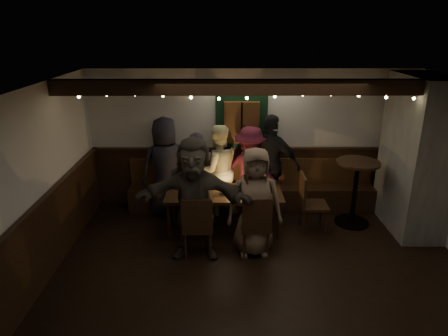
{
  "coord_description": "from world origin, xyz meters",
  "views": [
    {
      "loc": [
        -0.56,
        -4.73,
        3.33
      ],
      "look_at": [
        -0.52,
        1.6,
        1.05
      ],
      "focal_mm": 32.0,
      "sensor_mm": 36.0,
      "label": 1
    }
  ],
  "objects_px": {
    "person_d": "(250,171)",
    "person_b": "(196,174)",
    "person_f": "(194,199)",
    "chair_end": "(308,200)",
    "dining_table": "(224,196)",
    "person_c": "(218,170)",
    "high_top": "(356,185)",
    "chair_near_right": "(256,223)",
    "person_g": "(255,202)",
    "chair_near_left": "(198,224)",
    "person_a": "(166,167)",
    "person_e": "(271,165)"
  },
  "relations": [
    {
      "from": "person_b",
      "to": "chair_end",
      "type": "bearing_deg",
      "value": 158.21
    },
    {
      "from": "dining_table",
      "to": "chair_end",
      "type": "distance_m",
      "value": 1.42
    },
    {
      "from": "dining_table",
      "to": "person_g",
      "type": "xyz_separation_m",
      "value": [
        0.45,
        -0.72,
        0.21
      ]
    },
    {
      "from": "person_b",
      "to": "person_d",
      "type": "xyz_separation_m",
      "value": [
        0.98,
        0.05,
        0.04
      ]
    },
    {
      "from": "person_a",
      "to": "chair_end",
      "type": "bearing_deg",
      "value": 149.15
    },
    {
      "from": "person_c",
      "to": "person_e",
      "type": "xyz_separation_m",
      "value": [
        0.96,
        0.04,
        0.08
      ]
    },
    {
      "from": "chair_end",
      "to": "person_c",
      "type": "height_order",
      "value": "person_c"
    },
    {
      "from": "person_a",
      "to": "person_b",
      "type": "xyz_separation_m",
      "value": [
        0.55,
        -0.0,
        -0.13
      ]
    },
    {
      "from": "chair_near_right",
      "to": "person_g",
      "type": "height_order",
      "value": "person_g"
    },
    {
      "from": "dining_table",
      "to": "high_top",
      "type": "xyz_separation_m",
      "value": [
        2.27,
        0.22,
        0.1
      ]
    },
    {
      "from": "person_c",
      "to": "dining_table",
      "type": "bearing_deg",
      "value": 83.25
    },
    {
      "from": "dining_table",
      "to": "chair_near_left",
      "type": "xyz_separation_m",
      "value": [
        -0.39,
        -0.86,
        -0.07
      ]
    },
    {
      "from": "chair_end",
      "to": "person_e",
      "type": "height_order",
      "value": "person_e"
    },
    {
      "from": "person_c",
      "to": "person_d",
      "type": "distance_m",
      "value": 0.59
    },
    {
      "from": "dining_table",
      "to": "chair_near_left",
      "type": "bearing_deg",
      "value": -114.48
    },
    {
      "from": "dining_table",
      "to": "chair_near_right",
      "type": "height_order",
      "value": "chair_near_right"
    },
    {
      "from": "chair_near_left",
      "to": "person_a",
      "type": "height_order",
      "value": "person_a"
    },
    {
      "from": "chair_near_right",
      "to": "person_c",
      "type": "bearing_deg",
      "value": 110.95
    },
    {
      "from": "person_b",
      "to": "person_e",
      "type": "relative_size",
      "value": 0.84
    },
    {
      "from": "chair_near_left",
      "to": "person_f",
      "type": "xyz_separation_m",
      "value": [
        -0.05,
        0.08,
        0.37
      ]
    },
    {
      "from": "person_f",
      "to": "chair_end",
      "type": "bearing_deg",
      "value": 25.29
    },
    {
      "from": "person_d",
      "to": "chair_end",
      "type": "bearing_deg",
      "value": 163.46
    },
    {
      "from": "chair_near_right",
      "to": "person_e",
      "type": "distance_m",
      "value": 1.64
    },
    {
      "from": "high_top",
      "to": "person_b",
      "type": "relative_size",
      "value": 0.74
    },
    {
      "from": "person_d",
      "to": "person_c",
      "type": "bearing_deg",
      "value": 23.99
    },
    {
      "from": "dining_table",
      "to": "chair_near_right",
      "type": "distance_m",
      "value": 0.96
    },
    {
      "from": "high_top",
      "to": "person_b",
      "type": "height_order",
      "value": "person_b"
    },
    {
      "from": "person_g",
      "to": "chair_near_right",
      "type": "bearing_deg",
      "value": -83.09
    },
    {
      "from": "dining_table",
      "to": "person_c",
      "type": "bearing_deg",
      "value": 99.05
    },
    {
      "from": "chair_near_left",
      "to": "person_c",
      "type": "relative_size",
      "value": 0.59
    },
    {
      "from": "person_a",
      "to": "person_e",
      "type": "relative_size",
      "value": 0.98
    },
    {
      "from": "person_c",
      "to": "person_g",
      "type": "relative_size",
      "value": 1.0
    },
    {
      "from": "chair_near_left",
      "to": "person_b",
      "type": "xyz_separation_m",
      "value": [
        -0.1,
        1.52,
        0.22
      ]
    },
    {
      "from": "chair_near_left",
      "to": "high_top",
      "type": "distance_m",
      "value": 2.88
    },
    {
      "from": "chair_near_right",
      "to": "high_top",
      "type": "bearing_deg",
      "value": 30.16
    },
    {
      "from": "chair_near_left",
      "to": "person_c",
      "type": "xyz_separation_m",
      "value": [
        0.29,
        1.54,
        0.28
      ]
    },
    {
      "from": "high_top",
      "to": "person_c",
      "type": "relative_size",
      "value": 0.69
    },
    {
      "from": "chair_end",
      "to": "person_b",
      "type": "height_order",
      "value": "person_b"
    },
    {
      "from": "person_d",
      "to": "person_e",
      "type": "distance_m",
      "value": 0.39
    },
    {
      "from": "person_a",
      "to": "person_f",
      "type": "bearing_deg",
      "value": 97.59
    },
    {
      "from": "dining_table",
      "to": "person_f",
      "type": "bearing_deg",
      "value": -119.09
    },
    {
      "from": "person_e",
      "to": "person_f",
      "type": "distance_m",
      "value": 1.99
    },
    {
      "from": "chair_near_right",
      "to": "person_d",
      "type": "distance_m",
      "value": 1.55
    },
    {
      "from": "dining_table",
      "to": "chair_end",
      "type": "relative_size",
      "value": 1.93
    },
    {
      "from": "chair_near_left",
      "to": "person_a",
      "type": "bearing_deg",
      "value": 113.1
    },
    {
      "from": "chair_end",
      "to": "person_d",
      "type": "xyz_separation_m",
      "value": [
        -0.93,
        0.74,
        0.25
      ]
    },
    {
      "from": "dining_table",
      "to": "chair_near_left",
      "type": "height_order",
      "value": "chair_near_left"
    },
    {
      "from": "person_a",
      "to": "person_e",
      "type": "bearing_deg",
      "value": 166.81
    },
    {
      "from": "person_d",
      "to": "person_b",
      "type": "bearing_deg",
      "value": 24.49
    },
    {
      "from": "chair_end",
      "to": "person_e",
      "type": "relative_size",
      "value": 0.54
    }
  ]
}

